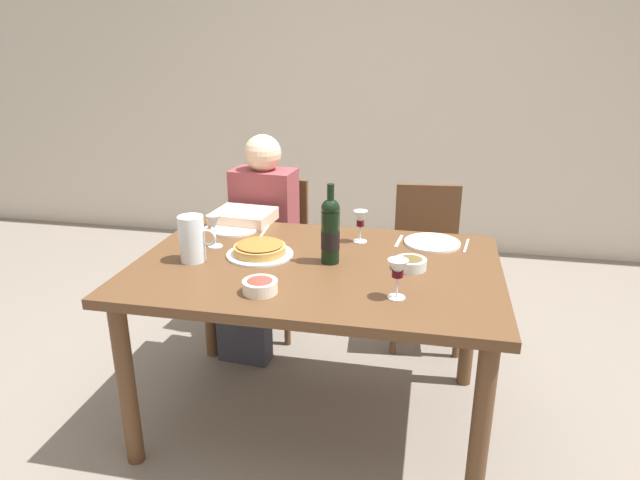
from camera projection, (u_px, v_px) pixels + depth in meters
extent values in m
plane|color=slate|center=(316.00, 417.00, 2.57)|extent=(8.00, 8.00, 0.00)
cube|color=beige|center=(381.00, 71.00, 4.31)|extent=(8.00, 0.10, 2.80)
cube|color=brown|center=(316.00, 268.00, 2.32)|extent=(1.50, 1.00, 0.04)
cylinder|color=brown|center=(127.00, 385.00, 2.19)|extent=(0.07, 0.07, 0.72)
cylinder|color=brown|center=(480.00, 431.00, 1.93)|extent=(0.07, 0.07, 0.72)
cylinder|color=brown|center=(209.00, 294.00, 2.96)|extent=(0.07, 0.07, 0.72)
cylinder|color=brown|center=(470.00, 318.00, 2.71)|extent=(0.07, 0.07, 0.72)
cylinder|color=black|center=(330.00, 237.00, 2.29)|extent=(0.08, 0.08, 0.22)
sphere|color=black|center=(331.00, 208.00, 2.25)|extent=(0.08, 0.08, 0.08)
cylinder|color=black|center=(331.00, 195.00, 2.23)|extent=(0.03, 0.03, 0.09)
cylinder|color=black|center=(330.00, 240.00, 2.29)|extent=(0.08, 0.08, 0.08)
cylinder|color=silver|center=(192.00, 239.00, 2.31)|extent=(0.11, 0.11, 0.19)
cylinder|color=silver|center=(193.00, 247.00, 2.32)|extent=(0.10, 0.10, 0.12)
torus|color=silver|center=(208.00, 238.00, 2.29)|extent=(0.07, 0.01, 0.07)
cylinder|color=silver|center=(260.00, 254.00, 2.40)|extent=(0.29, 0.29, 0.01)
cylinder|color=#C18E47|center=(260.00, 249.00, 2.39)|extent=(0.22, 0.22, 0.03)
ellipsoid|color=#9E6028|center=(260.00, 244.00, 2.38)|extent=(0.20, 0.20, 0.02)
cylinder|color=silver|center=(260.00, 287.00, 2.04)|extent=(0.13, 0.13, 0.05)
ellipsoid|color=#B2382D|center=(260.00, 282.00, 2.03)|extent=(0.11, 0.11, 0.03)
cylinder|color=silver|center=(411.00, 264.00, 2.25)|extent=(0.13, 0.13, 0.04)
ellipsoid|color=brown|center=(411.00, 260.00, 2.25)|extent=(0.11, 0.11, 0.03)
cylinder|color=silver|center=(360.00, 241.00, 2.56)|extent=(0.06, 0.06, 0.00)
cylinder|color=silver|center=(360.00, 234.00, 2.55)|extent=(0.01, 0.01, 0.07)
cone|color=silver|center=(360.00, 219.00, 2.52)|extent=(0.06, 0.06, 0.07)
cylinder|color=#470A14|center=(360.00, 223.00, 2.53)|extent=(0.03, 0.03, 0.03)
cylinder|color=silver|center=(215.00, 246.00, 2.50)|extent=(0.06, 0.06, 0.00)
cylinder|color=silver|center=(215.00, 238.00, 2.49)|extent=(0.01, 0.01, 0.08)
cone|color=silver|center=(214.00, 222.00, 2.46)|extent=(0.06, 0.06, 0.07)
cylinder|color=silver|center=(396.00, 297.00, 2.00)|extent=(0.06, 0.06, 0.00)
cylinder|color=silver|center=(397.00, 287.00, 1.99)|extent=(0.01, 0.01, 0.08)
cone|color=silver|center=(398.00, 269.00, 1.97)|extent=(0.07, 0.07, 0.07)
cylinder|color=#470A14|center=(398.00, 274.00, 1.97)|extent=(0.04, 0.04, 0.02)
cylinder|color=white|center=(432.00, 243.00, 2.53)|extent=(0.25, 0.25, 0.01)
cylinder|color=white|center=(234.00, 229.00, 2.71)|extent=(0.23, 0.23, 0.01)
cube|color=silver|center=(399.00, 241.00, 2.56)|extent=(0.03, 0.16, 0.00)
cube|color=silver|center=(466.00, 246.00, 2.50)|extent=(0.03, 0.18, 0.00)
cube|color=silver|center=(264.00, 232.00, 2.68)|extent=(0.02, 0.18, 0.00)
cube|color=silver|center=(205.00, 228.00, 2.74)|extent=(0.02, 0.16, 0.00)
cube|color=brown|center=(268.00, 255.00, 3.22)|extent=(0.43, 0.43, 0.02)
cube|color=brown|center=(279.00, 211.00, 3.32)|extent=(0.36, 0.06, 0.40)
cylinder|color=brown|center=(231.00, 301.00, 3.19)|extent=(0.04, 0.04, 0.45)
cylinder|color=brown|center=(287.00, 308.00, 3.10)|extent=(0.04, 0.04, 0.45)
cylinder|color=brown|center=(254.00, 278.00, 3.50)|extent=(0.04, 0.04, 0.45)
cylinder|color=brown|center=(306.00, 284.00, 3.41)|extent=(0.04, 0.04, 0.45)
cube|color=#8E3D42|center=(265.00, 214.00, 3.10)|extent=(0.36, 0.23, 0.50)
sphere|color=beige|center=(263.00, 153.00, 2.98)|extent=(0.20, 0.20, 0.20)
cube|color=#33333D|center=(253.00, 268.00, 3.01)|extent=(0.34, 0.40, 0.14)
cube|color=#33333D|center=(244.00, 326.00, 2.97)|extent=(0.28, 0.14, 0.40)
cube|color=beige|center=(244.00, 217.00, 2.82)|extent=(0.31, 0.26, 0.06)
cube|color=brown|center=(427.00, 265.00, 3.08)|extent=(0.43, 0.43, 0.02)
cube|color=brown|center=(427.00, 219.00, 3.18)|extent=(0.36, 0.06, 0.40)
cylinder|color=brown|center=(394.00, 316.00, 3.02)|extent=(0.04, 0.04, 0.45)
cylinder|color=brown|center=(458.00, 320.00, 2.98)|extent=(0.04, 0.04, 0.45)
cylinder|color=brown|center=(394.00, 290.00, 3.33)|extent=(0.04, 0.04, 0.45)
cylinder|color=brown|center=(452.00, 293.00, 3.30)|extent=(0.04, 0.04, 0.45)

